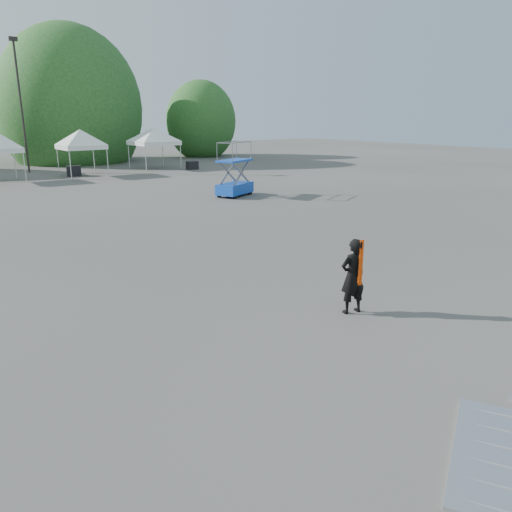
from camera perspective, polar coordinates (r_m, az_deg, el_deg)
ground at (r=12.91m, az=-1.27°, el=-3.95°), size 120.00×120.00×0.00m
light_pole_east at (r=42.98m, az=-25.34°, el=15.97°), size 0.60×0.25×9.80m
tree_mid_e at (r=51.37m, az=-20.44°, el=15.48°), size 5.12×5.12×7.79m
tree_far_e at (r=55.14m, az=-6.28°, el=15.04°), size 3.84×3.84×5.84m
tent_f at (r=39.04m, az=-19.47°, el=13.10°), size 4.09×4.09×3.88m
tent_g at (r=42.95m, az=-11.66°, el=13.84°), size 4.72×4.72×3.88m
man at (r=11.44m, az=11.02°, el=-2.28°), size 0.71×0.55×1.74m
scissor_lift at (r=27.73m, az=-2.47°, el=9.90°), size 2.54×1.95×2.94m
barrier_left at (r=7.78m, az=26.52°, el=-19.94°), size 2.83×2.24×0.08m
crate_mid at (r=39.33m, az=-20.11°, el=9.12°), size 1.13×0.97×0.76m
crate_east at (r=41.88m, az=-7.30°, el=10.24°), size 0.85×0.67×0.66m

